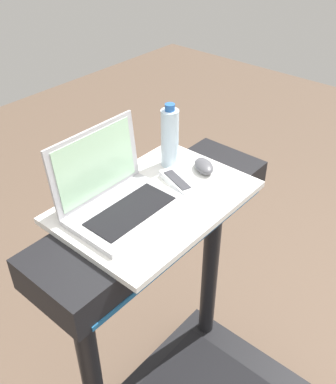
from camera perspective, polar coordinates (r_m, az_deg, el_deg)
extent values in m
cylinder|color=black|center=(1.64, -9.81, -22.14)|extent=(0.07, 0.07, 0.84)
cylinder|color=black|center=(1.95, 5.46, -9.36)|extent=(0.07, 0.07, 0.84)
cube|color=black|center=(1.43, -1.52, -3.30)|extent=(0.90, 0.28, 0.11)
cube|color=#0C3F19|center=(1.36, 2.98, -5.75)|extent=(0.24, 0.01, 0.06)
cube|color=#1E598C|center=(1.40, 2.89, -7.12)|extent=(0.81, 0.00, 0.02)
cube|color=white|center=(1.39, -1.56, -1.22)|extent=(0.61, 0.42, 0.02)
cube|color=#B7B7BC|center=(1.33, -5.32, -2.49)|extent=(0.33, 0.22, 0.02)
cube|color=black|center=(1.31, -4.83, -2.42)|extent=(0.27, 0.12, 0.00)
cube|color=#B7B7BC|center=(1.34, -9.30, 3.65)|extent=(0.33, 0.03, 0.22)
cube|color=#B2E0B7|center=(1.33, -9.16, 3.60)|extent=(0.29, 0.02, 0.19)
ellipsoid|color=#4C4C51|center=(1.52, 4.63, 3.34)|extent=(0.11, 0.12, 0.03)
cylinder|color=silver|center=(1.50, 0.23, 6.90)|extent=(0.06, 0.06, 0.21)
cylinder|color=#2659A5|center=(1.45, 0.24, 10.83)|extent=(0.03, 0.03, 0.02)
cube|color=silver|center=(1.44, 1.17, 1.20)|extent=(0.10, 0.17, 0.02)
cube|color=#333338|center=(1.44, 1.18, 1.58)|extent=(0.07, 0.12, 0.00)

